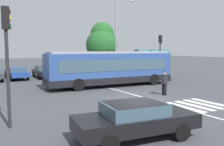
# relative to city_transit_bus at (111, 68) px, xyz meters

# --- Properties ---
(ground_plane) EXTENTS (160.00, 160.00, 0.00)m
(ground_plane) POSITION_rel_city_transit_bus_xyz_m (-0.97, -5.59, -1.59)
(ground_plane) COLOR #424449
(city_transit_bus) EXTENTS (11.65, 3.31, 3.06)m
(city_transit_bus) POSITION_rel_city_transit_bus_xyz_m (0.00, 0.00, 0.00)
(city_transit_bus) COLOR black
(city_transit_bus) RESTS_ON ground_plane
(pedestrian_crossing_street) EXTENTS (0.58, 0.40, 1.72)m
(pedestrian_crossing_street) POSITION_rel_city_transit_bus_xyz_m (1.13, -5.63, -0.62)
(pedestrian_crossing_street) COLOR black
(pedestrian_crossing_street) RESTS_ON ground_plane
(foreground_sedan) EXTENTS (4.69, 2.38, 1.35)m
(foreground_sedan) POSITION_rel_city_transit_bus_xyz_m (-5.59, -11.41, -0.82)
(foreground_sedan) COLOR black
(foreground_sedan) RESTS_ON ground_plane
(parked_car_blue) EXTENTS (2.02, 4.57, 1.35)m
(parked_car_blue) POSITION_rel_city_transit_bus_xyz_m (-6.40, 9.33, -0.82)
(parked_car_blue) COLOR black
(parked_car_blue) RESTS_ON ground_plane
(parked_car_black) EXTENTS (1.93, 4.53, 1.35)m
(parked_car_black) POSITION_rel_city_transit_bus_xyz_m (-3.48, 9.24, -0.82)
(parked_car_black) COLOR black
(parked_car_black) RESTS_ON ground_plane
(parked_car_white) EXTENTS (1.98, 4.56, 1.35)m
(parked_car_white) POSITION_rel_city_transit_bus_xyz_m (-0.79, 9.78, -0.82)
(parked_car_white) COLOR black
(parked_car_white) RESTS_ON ground_plane
(parked_car_silver) EXTENTS (2.04, 4.58, 1.35)m
(parked_car_silver) POSITION_rel_city_transit_bus_xyz_m (1.70, 9.28, -0.82)
(parked_car_silver) COLOR black
(parked_car_silver) RESTS_ON ground_plane
(parked_car_champagne) EXTENTS (1.90, 4.52, 1.35)m
(parked_car_champagne) POSITION_rel_city_transit_bus_xyz_m (4.66, 9.52, -0.82)
(parked_car_champagne) COLOR black
(parked_car_champagne) RESTS_ON ground_plane
(traffic_light_near_corner) EXTENTS (0.33, 0.32, 4.95)m
(traffic_light_near_corner) POSITION_rel_city_transit_bus_xyz_m (-9.36, -7.76, 1.72)
(traffic_light_near_corner) COLOR #28282B
(traffic_light_near_corner) RESTS_ON ground_plane
(traffic_light_far_corner) EXTENTS (0.33, 0.32, 4.84)m
(traffic_light_far_corner) POSITION_rel_city_transit_bus_xyz_m (8.13, 2.72, 1.65)
(traffic_light_far_corner) COLOR #28282B
(traffic_light_far_corner) RESTS_ON ground_plane
(bus_stop_shelter) EXTENTS (4.81, 1.54, 3.25)m
(bus_stop_shelter) POSITION_rel_city_transit_bus_xyz_m (8.58, 4.68, 0.83)
(bus_stop_shelter) COLOR #28282B
(bus_stop_shelter) RESTS_ON ground_plane
(twin_arm_street_lamp) EXTENTS (4.81, 0.32, 9.21)m
(twin_arm_street_lamp) POSITION_rel_city_transit_bus_xyz_m (3.89, 5.50, 4.08)
(twin_arm_street_lamp) COLOR #939399
(twin_arm_street_lamp) RESTS_ON ground_plane
(background_tree_right) EXTENTS (4.61, 4.61, 7.23)m
(background_tree_right) POSITION_rel_city_transit_bus_xyz_m (6.03, 12.93, 2.77)
(background_tree_right) COLOR brown
(background_tree_right) RESTS_ON ground_plane
(crosswalk_painted_stripes) EXTENTS (5.66, 2.83, 0.01)m
(crosswalk_painted_stripes) POSITION_rel_city_transit_bus_xyz_m (-0.70, -8.91, -1.58)
(crosswalk_painted_stripes) COLOR silver
(crosswalk_painted_stripes) RESTS_ON ground_plane
(lane_center_line) EXTENTS (0.16, 24.00, 0.01)m
(lane_center_line) POSITION_rel_city_transit_bus_xyz_m (-0.66, -3.59, -1.58)
(lane_center_line) COLOR silver
(lane_center_line) RESTS_ON ground_plane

